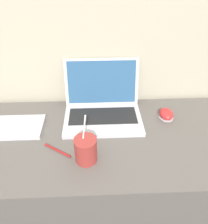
% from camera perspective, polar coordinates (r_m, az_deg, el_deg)
% --- Properties ---
extents(wall_back, '(7.00, 0.04, 2.50)m').
position_cam_1_polar(wall_back, '(1.07, -2.53, 26.77)').
color(wall_back, '#BCB299').
rests_on(wall_back, ground_plane).
extents(desk, '(1.41, 0.58, 0.76)m').
position_cam_1_polar(desk, '(1.28, -1.31, -18.79)').
color(desk, '#5B5651').
rests_on(desk, ground_plane).
extents(laptop, '(0.37, 0.31, 0.25)m').
position_cam_1_polar(laptop, '(1.08, -0.22, 1.76)').
color(laptop, silver).
rests_on(laptop, desk).
extents(drink_cup, '(0.09, 0.09, 0.21)m').
position_cam_1_polar(drink_cup, '(0.86, -4.56, -9.70)').
color(drink_cup, '#9E332D').
rests_on(drink_cup, desk).
extents(computer_mouse, '(0.07, 0.09, 0.04)m').
position_cam_1_polar(computer_mouse, '(1.13, 16.11, -0.54)').
color(computer_mouse, '#B2B2B7').
rests_on(computer_mouse, desk).
extents(pen, '(0.12, 0.08, 0.01)m').
position_cam_1_polar(pen, '(0.95, -11.86, -9.78)').
color(pen, '#A51E1E').
rests_on(pen, desk).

